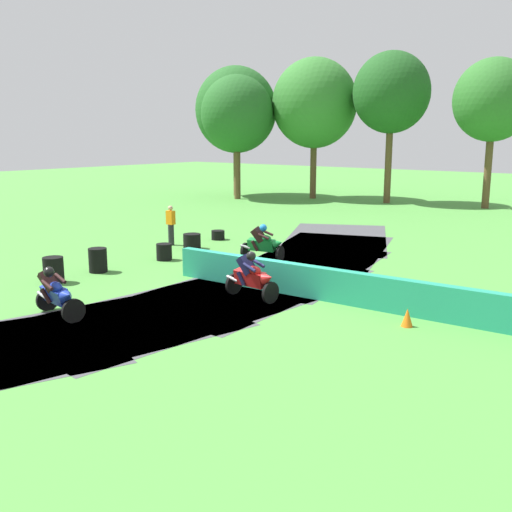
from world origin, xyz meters
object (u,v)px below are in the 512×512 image
Objects in this scene: motorcycle_chase_red at (252,276)px; tire_stack_mid_a at (53,270)px; traffic_cone at (407,318)px; tire_stack_extra_b at (218,235)px; tire_stack_far at (164,252)px; tire_stack_extra_a at (192,241)px; motorcycle_trailing_green at (263,243)px; motorcycle_lead_blue at (56,293)px; track_marshal at (171,225)px; tire_stack_mid_b at (98,260)px.

tire_stack_mid_a is (-5.96, -2.28, -0.26)m from motorcycle_chase_red.
tire_stack_mid_a is 1.82× the size of traffic_cone.
tire_stack_extra_b is at bearing 97.35° from tire_stack_mid_a.
tire_stack_far is 1.05× the size of tire_stack_extra_b.
motorcycle_trailing_green is at bearing -1.92° from tire_stack_extra_a.
motorcycle_lead_blue is 9.98m from track_marshal.
track_marshal is at bearing 150.54° from motorcycle_chase_red.
motorcycle_chase_red is 2.83× the size of tire_stack_far.
motorcycle_chase_red reaches higher than traffic_cone.
motorcycle_lead_blue reaches higher than tire_stack_extra_b.
motorcycle_lead_blue is at bearing -66.43° from tire_stack_extra_a.
tire_stack_mid_b is at bearing 94.06° from tire_stack_mid_a.
tire_stack_far is at bearing -48.67° from track_marshal.
track_marshal is at bearing 131.33° from tire_stack_far.
tire_stack_mid_a reaches higher than traffic_cone.
traffic_cone is (10.30, 2.72, -0.18)m from tire_stack_mid_a.
tire_stack_mid_a is at bearing -159.07° from motorcycle_chase_red.
track_marshal reaches higher than tire_stack_extra_a.
tire_stack_extra_b is at bearing 106.74° from tire_stack_far.
traffic_cone is (12.08, -3.93, -0.60)m from track_marshal.
tire_stack_mid_a is 0.49× the size of track_marshal.
tire_stack_far is 4.59m from tire_stack_extra_b.
tire_stack_extra_a is at bearing 160.28° from traffic_cone.
traffic_cone is (11.44, -6.09, 0.02)m from tire_stack_extra_b.
motorcycle_trailing_green is 2.84× the size of tire_stack_far.
tire_stack_extra_a is 1.33m from track_marshal.
motorcycle_lead_blue is 8.48m from motorcycle_trailing_green.
tire_stack_mid_a is 1.75m from tire_stack_mid_b.
motorcycle_lead_blue is 9.40m from tire_stack_extra_a.
motorcycle_chase_red reaches higher than tire_stack_far.
tire_stack_extra_a reaches higher than tire_stack_extra_b.
motorcycle_trailing_green is 2.46× the size of tire_stack_extra_a.
tire_stack_mid_b reaches higher than traffic_cone.
tire_stack_mid_a is at bearing -92.41° from tire_stack_far.
tire_stack_extra_a is at bearing 95.08° from tire_stack_mid_b.
motorcycle_lead_blue is at bearing -64.82° from tire_stack_far.
track_marshal is at bearing 161.97° from traffic_cone.
tire_stack_mid_b is 1.15× the size of tire_stack_extra_a.
motorcycle_trailing_green is at bearing 35.30° from tire_stack_far.
track_marshal is (-1.78, 6.65, 0.42)m from tire_stack_mid_a.
motorcycle_lead_blue is at bearing -122.80° from motorcycle_chase_red.
tire_stack_mid_a is 6.90m from track_marshal.
motorcycle_chase_red is at bearing 20.93° from tire_stack_mid_a.
tire_stack_extra_b is at bearing 98.15° from tire_stack_mid_b.
tire_stack_extra_a is 1.22× the size of tire_stack_extra_b.
traffic_cone is at bearing -9.52° from tire_stack_far.
motorcycle_trailing_green is 3.88× the size of traffic_cone.
tire_stack_mid_a is 1.40× the size of tire_stack_extra_b.
motorcycle_trailing_green reaches higher than tire_stack_extra_a.
tire_stack_mid_a reaches higher than tire_stack_extra_a.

